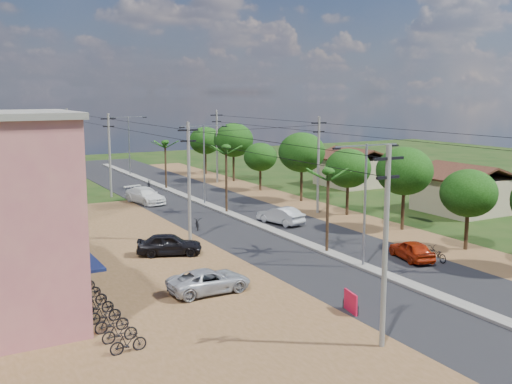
{
  "coord_description": "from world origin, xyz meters",
  "views": [
    {
      "loc": [
        -23.96,
        -29.26,
        11.15
      ],
      "look_at": [
        -0.39,
        13.59,
        3.0
      ],
      "focal_mm": 42.0,
      "sensor_mm": 36.0,
      "label": 1
    }
  ],
  "objects_px": {
    "car_red_near": "(412,251)",
    "car_white_far": "(145,196)",
    "car_parked_dark": "(169,245)",
    "roadside_sign": "(351,302)",
    "car_silver_mid": "(281,216)",
    "car_parked_silver": "(209,281)",
    "parked_scooter_row": "(101,309)",
    "moto_rider_east": "(437,254)"
  },
  "relations": [
    {
      "from": "car_silver_mid",
      "to": "roadside_sign",
      "type": "xyz_separation_m",
      "value": [
        -7.66,
        -19.61,
        -0.18
      ]
    },
    {
      "from": "car_red_near",
      "to": "car_silver_mid",
      "type": "xyz_separation_m",
      "value": [
        -1.95,
        13.79,
        0.07
      ]
    },
    {
      "from": "car_red_near",
      "to": "moto_rider_east",
      "type": "relative_size",
      "value": 2.09
    },
    {
      "from": "car_red_near",
      "to": "car_parked_silver",
      "type": "xyz_separation_m",
      "value": [
        -14.65,
        0.5,
        -0.01
      ]
    },
    {
      "from": "car_silver_mid",
      "to": "car_white_far",
      "type": "height_order",
      "value": "car_white_far"
    },
    {
      "from": "car_red_near",
      "to": "car_silver_mid",
      "type": "height_order",
      "value": "car_silver_mid"
    },
    {
      "from": "car_silver_mid",
      "to": "car_white_far",
      "type": "relative_size",
      "value": 0.82
    },
    {
      "from": "car_parked_dark",
      "to": "parked_scooter_row",
      "type": "xyz_separation_m",
      "value": [
        -7.2,
        -9.54,
        -0.26
      ]
    },
    {
      "from": "parked_scooter_row",
      "to": "roadside_sign",
      "type": "bearing_deg",
      "value": -24.99
    },
    {
      "from": "car_red_near",
      "to": "moto_rider_east",
      "type": "height_order",
      "value": "car_red_near"
    },
    {
      "from": "moto_rider_east",
      "to": "roadside_sign",
      "type": "relative_size",
      "value": 1.42
    },
    {
      "from": "car_parked_silver",
      "to": "roadside_sign",
      "type": "xyz_separation_m",
      "value": [
        5.04,
        -6.32,
        -0.1
      ]
    },
    {
      "from": "moto_rider_east",
      "to": "roadside_sign",
      "type": "distance_m",
      "value": 11.84
    },
    {
      "from": "car_parked_silver",
      "to": "parked_scooter_row",
      "type": "distance_m",
      "value": 6.44
    },
    {
      "from": "car_silver_mid",
      "to": "parked_scooter_row",
      "type": "distance_m",
      "value": 23.83
    },
    {
      "from": "car_red_near",
      "to": "moto_rider_east",
      "type": "xyz_separation_m",
      "value": [
        1.24,
        -1.07,
        -0.18
      ]
    },
    {
      "from": "car_silver_mid",
      "to": "car_white_far",
      "type": "bearing_deg",
      "value": -78.49
    },
    {
      "from": "car_parked_silver",
      "to": "roadside_sign",
      "type": "bearing_deg",
      "value": -142.18
    },
    {
      "from": "car_parked_dark",
      "to": "roadside_sign",
      "type": "height_order",
      "value": "car_parked_dark"
    },
    {
      "from": "car_parked_dark",
      "to": "parked_scooter_row",
      "type": "distance_m",
      "value": 11.95
    },
    {
      "from": "car_red_near",
      "to": "parked_scooter_row",
      "type": "relative_size",
      "value": 0.41
    },
    {
      "from": "car_white_far",
      "to": "roadside_sign",
      "type": "relative_size",
      "value": 4.07
    },
    {
      "from": "moto_rider_east",
      "to": "roadside_sign",
      "type": "height_order",
      "value": "roadside_sign"
    },
    {
      "from": "car_silver_mid",
      "to": "car_parked_silver",
      "type": "distance_m",
      "value": 18.38
    },
    {
      "from": "moto_rider_east",
      "to": "car_red_near",
      "type": "bearing_deg",
      "value": -32.35
    },
    {
      "from": "car_red_near",
      "to": "car_white_far",
      "type": "distance_m",
      "value": 30.1
    },
    {
      "from": "roadside_sign",
      "to": "car_parked_silver",
      "type": "bearing_deg",
      "value": 139.47
    },
    {
      "from": "car_white_far",
      "to": "car_parked_dark",
      "type": "bearing_deg",
      "value": -115.91
    },
    {
      "from": "car_silver_mid",
      "to": "car_white_far",
      "type": "xyz_separation_m",
      "value": [
        -7.02,
        14.95,
        0.05
      ]
    },
    {
      "from": "car_red_near",
      "to": "car_parked_silver",
      "type": "height_order",
      "value": "car_red_near"
    },
    {
      "from": "car_red_near",
      "to": "car_white_far",
      "type": "height_order",
      "value": "car_white_far"
    },
    {
      "from": "car_red_near",
      "to": "roadside_sign",
      "type": "distance_m",
      "value": 11.24
    },
    {
      "from": "car_parked_dark",
      "to": "car_red_near",
      "type": "bearing_deg",
      "value": -100.46
    },
    {
      "from": "car_red_near",
      "to": "car_white_far",
      "type": "relative_size",
      "value": 0.73
    },
    {
      "from": "moto_rider_east",
      "to": "parked_scooter_row",
      "type": "relative_size",
      "value": 0.2
    },
    {
      "from": "car_red_near",
      "to": "roadside_sign",
      "type": "bearing_deg",
      "value": 43.52
    },
    {
      "from": "car_parked_silver",
      "to": "car_red_near",
      "type": "bearing_deg",
      "value": -92.71
    },
    {
      "from": "car_white_far",
      "to": "car_parked_dark",
      "type": "relative_size",
      "value": 1.22
    },
    {
      "from": "car_silver_mid",
      "to": "car_parked_dark",
      "type": "height_order",
      "value": "car_parked_dark"
    },
    {
      "from": "car_silver_mid",
      "to": "car_parked_dark",
      "type": "xyz_separation_m",
      "value": [
        -11.86,
        -4.76,
        0.02
      ]
    },
    {
      "from": "car_parked_silver",
      "to": "car_parked_dark",
      "type": "xyz_separation_m",
      "value": [
        0.84,
        8.53,
        0.1
      ]
    },
    {
      "from": "car_silver_mid",
      "to": "parked_scooter_row",
      "type": "bearing_deg",
      "value": 23.24
    }
  ]
}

